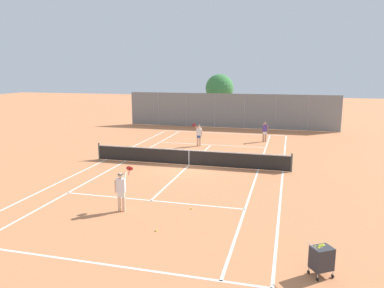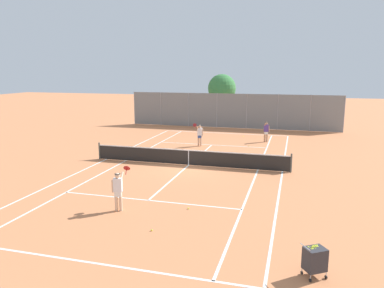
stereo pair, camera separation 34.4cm
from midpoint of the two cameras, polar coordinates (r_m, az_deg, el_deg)
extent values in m
plane|color=#CC7A4C|center=(22.52, -0.90, -3.25)|extent=(120.00, 120.00, 0.00)
cube|color=silver|center=(12.21, -16.81, -16.77)|extent=(11.00, 0.10, 0.01)
cube|color=silver|center=(33.88, 4.53, 1.66)|extent=(11.00, 0.10, 0.01)
cube|color=silver|center=(24.54, -13.38, -2.33)|extent=(0.10, 23.80, 0.01)
cube|color=silver|center=(21.74, 13.24, -4.08)|extent=(0.10, 23.80, 0.01)
cube|color=silver|center=(23.93, -10.48, -2.55)|extent=(0.10, 23.80, 0.01)
cube|color=silver|center=(21.80, 9.63, -3.89)|extent=(0.10, 23.80, 0.01)
cube|color=silver|center=(16.71, -6.89, -8.54)|extent=(8.26, 0.10, 0.01)
cube|color=silver|center=(28.58, 2.56, -0.12)|extent=(8.26, 0.10, 0.01)
cube|color=silver|center=(22.52, -0.90, -3.24)|extent=(0.10, 12.80, 0.01)
cylinder|color=#474C47|center=(24.63, -14.36, -1.06)|extent=(0.10, 0.10, 1.07)
cylinder|color=#474C47|center=(21.60, 14.49, -2.78)|extent=(0.10, 0.10, 1.07)
cube|color=black|center=(22.41, -0.91, -2.09)|extent=(11.90, 0.02, 0.89)
cube|color=white|center=(22.31, -0.91, -0.96)|extent=(11.90, 0.03, 0.06)
cube|color=white|center=(22.41, -0.91, -2.14)|extent=(0.05, 0.03, 0.89)
cube|color=#2D2D33|center=(11.33, 18.29, -16.19)|extent=(0.71, 0.68, 0.64)
cylinder|color=#B7B7BC|center=(11.78, 18.60, -17.15)|extent=(0.02, 0.02, 0.16)
cylinder|color=black|center=(11.83, 18.56, -17.60)|extent=(0.08, 0.10, 0.10)
cylinder|color=#B7B7BC|center=(11.51, 19.84, -17.95)|extent=(0.02, 0.02, 0.16)
cylinder|color=black|center=(11.56, 19.81, -18.41)|extent=(0.08, 0.10, 0.10)
cylinder|color=#B7B7BC|center=(11.51, 16.50, -17.74)|extent=(0.02, 0.02, 0.16)
cylinder|color=black|center=(11.56, 16.47, -18.20)|extent=(0.08, 0.10, 0.10)
cylinder|color=#B7B7BC|center=(11.23, 17.72, -18.58)|extent=(0.02, 0.02, 0.16)
cylinder|color=black|center=(11.28, 17.69, -19.05)|extent=(0.08, 0.10, 0.10)
cylinder|color=#B7B7BC|center=(10.96, 16.96, -14.63)|extent=(0.26, 0.38, 0.02)
sphere|color=#D1DB33|center=(11.21, 17.39, -14.69)|extent=(0.07, 0.07, 0.07)
sphere|color=#D1DB33|center=(11.26, 17.71, -14.70)|extent=(0.07, 0.07, 0.07)
sphere|color=#D1DB33|center=(11.29, 18.02, -14.50)|extent=(0.07, 0.07, 0.07)
sphere|color=#D1DB33|center=(11.33, 18.28, -14.40)|extent=(0.07, 0.07, 0.07)
sphere|color=#D1DB33|center=(11.36, 18.54, -14.36)|extent=(0.07, 0.07, 0.07)
sphere|color=#D1DB33|center=(11.17, 17.65, -14.90)|extent=(0.07, 0.07, 0.07)
sphere|color=#D1DB33|center=(11.20, 17.92, -14.66)|extent=(0.07, 0.07, 0.07)
sphere|color=#D1DB33|center=(11.23, 18.18, -14.60)|extent=(0.07, 0.07, 0.07)
sphere|color=#D1DB33|center=(11.28, 18.44, -14.51)|extent=(0.07, 0.07, 0.07)
sphere|color=#D1DB33|center=(11.33, 18.69, -14.56)|extent=(0.07, 0.07, 0.07)
sphere|color=#D1DB33|center=(11.13, 17.85, -14.92)|extent=(0.07, 0.07, 0.07)
sphere|color=#D1DB33|center=(11.17, 18.06, -14.91)|extent=(0.07, 0.07, 0.07)
sphere|color=#D1DB33|center=(11.19, 18.36, -14.88)|extent=(0.07, 0.07, 0.07)
cylinder|color=beige|center=(15.60, -11.64, -8.58)|extent=(0.13, 0.13, 0.82)
cylinder|color=beige|center=(15.56, -10.99, -8.61)|extent=(0.13, 0.13, 0.82)
cube|color=white|center=(15.47, -11.37, -7.45)|extent=(0.31, 0.23, 0.24)
cube|color=white|center=(15.36, -11.42, -6.17)|extent=(0.37, 0.27, 0.56)
sphere|color=beige|center=(15.25, -11.47, -4.77)|extent=(0.22, 0.22, 0.22)
cylinder|color=black|center=(15.23, -11.48, -4.54)|extent=(0.23, 0.23, 0.02)
cylinder|color=beige|center=(15.43, -12.21, -6.36)|extent=(0.08, 0.08, 0.52)
cylinder|color=beige|center=(15.38, -10.86, -5.00)|extent=(0.17, 0.46, 0.35)
cylinder|color=maroon|center=(15.55, -10.19, -4.19)|extent=(0.08, 0.25, 0.22)
cylinder|color=maroon|center=(15.63, -10.11, -3.68)|extent=(0.31, 0.25, 0.23)
cylinder|color=#D8A884|center=(28.02, 0.88, 0.51)|extent=(0.13, 0.13, 0.82)
cylinder|color=#D8A884|center=(28.06, 0.52, 0.52)|extent=(0.13, 0.13, 0.82)
cube|color=#334C8C|center=(27.98, 0.71, 1.18)|extent=(0.29, 0.19, 0.24)
cube|color=white|center=(27.92, 0.71, 1.91)|extent=(0.35, 0.21, 0.56)
sphere|color=#D8A884|center=(27.86, 0.71, 2.70)|extent=(0.22, 0.22, 0.22)
cylinder|color=black|center=(27.85, 0.71, 2.83)|extent=(0.23, 0.23, 0.02)
cylinder|color=#D8A884|center=(27.88, 1.15, 1.77)|extent=(0.08, 0.08, 0.52)
cylinder|color=#D8A884|center=(27.77, 0.39, 2.46)|extent=(0.09, 0.46, 0.35)
cylinder|color=maroon|center=(27.52, 0.00, 2.72)|extent=(0.04, 0.25, 0.22)
cylinder|color=maroon|center=(27.39, -0.05, 2.91)|extent=(0.29, 0.21, 0.23)
cylinder|color=tan|center=(30.26, 10.84, 1.11)|extent=(0.13, 0.13, 0.82)
cylinder|color=tan|center=(30.22, 10.51, 1.11)|extent=(0.13, 0.13, 0.82)
cube|color=white|center=(30.18, 10.70, 1.73)|extent=(0.32, 0.25, 0.24)
cube|color=#4C388C|center=(30.13, 10.72, 2.40)|extent=(0.38, 0.29, 0.56)
sphere|color=tan|center=(30.07, 10.75, 3.14)|extent=(0.22, 0.22, 0.22)
cylinder|color=black|center=(30.06, 10.75, 3.26)|extent=(0.23, 0.23, 0.02)
cylinder|color=tan|center=(30.18, 11.13, 2.29)|extent=(0.08, 0.08, 0.52)
cylinder|color=tan|center=(29.92, 10.55, 2.91)|extent=(0.20, 0.46, 0.35)
sphere|color=#D1DB33|center=(25.64, 6.08, -1.43)|extent=(0.07, 0.07, 0.07)
sphere|color=#D1DB33|center=(13.72, -6.22, -12.95)|extent=(0.07, 0.07, 0.07)
sphere|color=#D1DB33|center=(32.41, 7.30, 1.21)|extent=(0.07, 0.07, 0.07)
sphere|color=#D1DB33|center=(28.31, 8.17, -0.27)|extent=(0.07, 0.07, 0.07)
sphere|color=#D1DB33|center=(15.62, -0.73, -9.78)|extent=(0.07, 0.07, 0.07)
cylinder|color=gray|center=(39.79, -9.34, 5.43)|extent=(0.08, 0.08, 3.38)
cylinder|color=gray|center=(38.69, -5.35, 5.36)|extent=(0.08, 0.08, 3.38)
cylinder|color=gray|center=(37.79, -1.15, 5.27)|extent=(0.08, 0.08, 3.38)
cylinder|color=gray|center=(37.09, 3.23, 5.14)|extent=(0.08, 0.08, 3.38)
cylinder|color=gray|center=(36.63, 7.75, 4.98)|extent=(0.08, 0.08, 3.38)
cylinder|color=gray|center=(36.39, 12.35, 4.78)|extent=(0.08, 0.08, 3.38)
cylinder|color=gray|center=(36.39, 16.99, 4.55)|extent=(0.08, 0.08, 3.38)
cylinder|color=gray|center=(36.62, 21.59, 4.29)|extent=(0.08, 0.08, 3.38)
cube|color=slate|center=(36.83, 5.48, 5.06)|extent=(20.54, 0.02, 3.34)
cylinder|color=brown|center=(40.73, 3.92, 5.16)|extent=(0.25, 0.25, 2.64)
sphere|color=#387A3D|center=(40.55, 3.97, 8.49)|extent=(2.99, 2.99, 2.99)
sphere|color=#387A3D|center=(40.52, 4.43, 7.95)|extent=(2.19, 2.19, 2.19)
camera|label=1|loc=(0.17, -90.42, -0.08)|focal=35.00mm
camera|label=2|loc=(0.17, 89.58, 0.08)|focal=35.00mm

